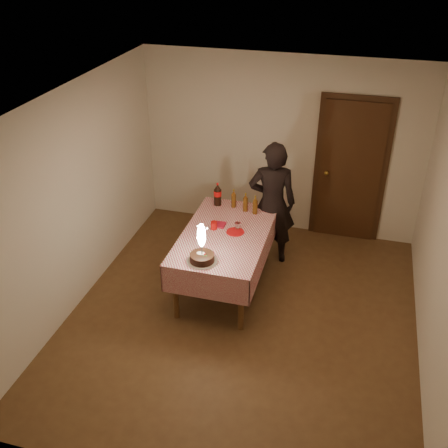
{
  "coord_description": "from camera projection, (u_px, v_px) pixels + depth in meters",
  "views": [
    {
      "loc": [
        1.08,
        -4.7,
        4.1
      ],
      "look_at": [
        -0.36,
        0.5,
        0.95
      ],
      "focal_mm": 42.0,
      "sensor_mm": 36.0,
      "label": 1
    }
  ],
  "objects": [
    {
      "name": "amber_bottle_mid",
      "position": [
        245.0,
        203.0,
        6.8
      ],
      "size": [
        0.06,
        0.06,
        0.25
      ],
      "color": "#5C360F",
      "rests_on": "dining_table"
    },
    {
      "name": "ground",
      "position": [
        242.0,
        317.0,
        6.23
      ],
      "size": [
        4.0,
        4.5,
        0.01
      ],
      "primitive_type": "cube",
      "color": "brown",
      "rests_on": "ground"
    },
    {
      "name": "napkin_stack",
      "position": [
        219.0,
        225.0,
        6.52
      ],
      "size": [
        0.15,
        0.15,
        0.02
      ],
      "primitive_type": "cube",
      "color": "#A8132B",
      "rests_on": "dining_table"
    },
    {
      "name": "red_plate",
      "position": [
        235.0,
        232.0,
        6.38
      ],
      "size": [
        0.22,
        0.22,
        0.01
      ],
      "primitive_type": "cylinder",
      "color": "#B90C11",
      "rests_on": "dining_table"
    },
    {
      "name": "dining_table",
      "position": [
        225.0,
        241.0,
        6.42
      ],
      "size": [
        1.02,
        1.72,
        0.79
      ],
      "color": "brown",
      "rests_on": "ground"
    },
    {
      "name": "amber_bottle_left",
      "position": [
        234.0,
        199.0,
        6.89
      ],
      "size": [
        0.06,
        0.06,
        0.25
      ],
      "color": "#5C360F",
      "rests_on": "dining_table"
    },
    {
      "name": "clear_cup",
      "position": [
        238.0,
        226.0,
        6.43
      ],
      "size": [
        0.07,
        0.07,
        0.09
      ],
      "primitive_type": "cylinder",
      "color": "white",
      "rests_on": "dining_table"
    },
    {
      "name": "amber_bottle_right",
      "position": [
        255.0,
        205.0,
        6.73
      ],
      "size": [
        0.06,
        0.06,
        0.25
      ],
      "color": "#5C360F",
      "rests_on": "dining_table"
    },
    {
      "name": "cola_bottle",
      "position": [
        218.0,
        194.0,
        6.93
      ],
      "size": [
        0.1,
        0.1,
        0.32
      ],
      "color": "black",
      "rests_on": "dining_table"
    },
    {
      "name": "red_cup",
      "position": [
        214.0,
        225.0,
        6.43
      ],
      "size": [
        0.08,
        0.08,
        0.1
      ],
      "primitive_type": "cylinder",
      "color": "#B10D0C",
      "rests_on": "dining_table"
    },
    {
      "name": "birthday_cake",
      "position": [
        202.0,
        252.0,
        5.79
      ],
      "size": [
        0.35,
        0.35,
        0.48
      ],
      "color": "white",
      "rests_on": "dining_table"
    },
    {
      "name": "room_shell",
      "position": [
        249.0,
        190.0,
        5.45
      ],
      "size": [
        4.04,
        4.54,
        2.62
      ],
      "color": "beige",
      "rests_on": "ground"
    },
    {
      "name": "photographer",
      "position": [
        272.0,
        203.0,
        6.88
      ],
      "size": [
        0.69,
        0.52,
        1.72
      ],
      "color": "black",
      "rests_on": "ground"
    }
  ]
}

